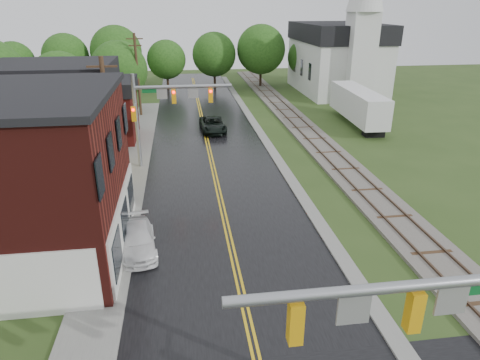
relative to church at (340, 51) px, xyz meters
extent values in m
cube|color=black|center=(-20.00, -23.74, -5.83)|extent=(10.00, 90.00, 0.02)
cube|color=gray|center=(-14.60, -18.74, -5.83)|extent=(0.80, 70.00, 0.12)
cube|color=gray|center=(-26.20, -28.74, -5.83)|extent=(2.40, 50.00, 0.12)
cube|color=silver|center=(-25.45, -38.74, -4.33)|extent=(0.10, 9.50, 3.00)
cube|color=tan|center=(-31.00, -27.74, -2.63)|extent=(8.00, 7.00, 6.40)
cube|color=#3F0F0C|center=(-30.00, -18.74, -3.63)|extent=(7.00, 6.00, 4.40)
cube|color=silver|center=(0.00, 1.26, -2.33)|extent=(10.00, 16.00, 7.00)
cube|color=black|center=(0.00, 1.26, 2.37)|extent=(10.40, 16.40, 2.40)
cube|color=silver|center=(0.00, -6.74, -0.33)|extent=(3.20, 3.20, 11.00)
cube|color=#59544C|center=(-10.00, -18.74, -5.73)|extent=(3.20, 80.00, 0.20)
cube|color=#4C3828|center=(-10.72, -18.74, -5.59)|extent=(0.10, 80.00, 0.12)
cube|color=#4C3828|center=(-9.28, -18.74, -5.59)|extent=(0.10, 80.00, 0.12)
cylinder|color=gray|center=(-18.00, -51.74, 0.37)|extent=(7.20, 0.26, 0.26)
cube|color=orange|center=(-17.28, -51.74, -0.33)|extent=(0.32, 0.30, 1.05)
cube|color=orange|center=(-20.02, -51.74, -0.33)|extent=(0.32, 0.30, 1.05)
cube|color=gray|center=(-16.42, -51.74, -0.13)|extent=(0.75, 0.06, 0.75)
cube|color=gray|center=(-18.72, -51.74, -0.13)|extent=(0.75, 0.06, 0.75)
cylinder|color=gray|center=(-25.60, -26.74, -2.23)|extent=(0.28, 0.28, 7.20)
cylinder|color=gray|center=(-22.00, -26.74, 0.37)|extent=(7.20, 0.26, 0.26)
cube|color=orange|center=(-22.72, -26.74, -0.33)|extent=(0.32, 0.30, 1.05)
cube|color=orange|center=(-19.98, -26.74, -0.33)|extent=(0.32, 0.30, 1.05)
cube|color=gray|center=(-23.58, -26.74, -0.13)|extent=(0.75, 0.06, 0.75)
cube|color=gray|center=(-21.28, -26.74, -0.13)|extent=(0.75, 0.06, 0.75)
cube|color=#0C5926|center=(-24.30, -26.74, 0.12)|extent=(1.40, 0.04, 0.30)
sphere|color=#FF0C0C|center=(-22.72, -26.92, 0.00)|extent=(0.20, 0.20, 0.20)
cylinder|color=#382616|center=(-26.80, -31.74, -1.33)|extent=(0.28, 0.28, 9.00)
cube|color=#382616|center=(-26.80, -31.74, 2.57)|extent=(1.80, 0.12, 0.12)
cube|color=#382616|center=(-26.80, -31.74, 1.87)|extent=(1.40, 0.12, 0.12)
cylinder|color=#382616|center=(-26.80, -9.74, -1.33)|extent=(0.28, 0.28, 9.00)
cube|color=#382616|center=(-26.80, -9.74, 2.57)|extent=(1.80, 0.12, 0.12)
cube|color=#382616|center=(-26.80, -9.74, 1.87)|extent=(1.40, 0.12, 0.12)
cylinder|color=black|center=(-34.00, -13.74, -4.48)|extent=(0.36, 0.36, 2.70)
sphere|color=#1D4513|center=(-34.00, -13.74, -1.18)|extent=(6.00, 6.00, 6.00)
sphere|color=#1D4513|center=(-33.40, -14.14, -1.71)|extent=(4.20, 4.20, 4.20)
cylinder|color=black|center=(-29.00, -7.74, -4.39)|extent=(0.36, 0.36, 2.88)
sphere|color=#1D4513|center=(-29.00, -7.74, -0.87)|extent=(6.40, 6.40, 6.40)
sphere|color=#1D4513|center=(-28.40, -8.14, -1.43)|extent=(4.48, 4.48, 4.48)
imported|color=black|center=(-19.20, -17.41, -5.13)|extent=(2.57, 5.19, 1.42)
imported|color=white|center=(-24.80, -39.18, -5.20)|extent=(2.32, 4.54, 1.26)
cube|color=black|center=(-3.94, -21.13, -5.43)|extent=(1.92, 1.28, 0.80)
cylinder|color=gray|center=(-3.94, -13.96, -5.43)|extent=(0.16, 0.16, 0.80)
cube|color=silver|center=(-3.94, -16.83, -3.60)|extent=(3.00, 11.57, 2.87)
camera|label=1|loc=(-22.22, -58.86, 6.05)|focal=32.00mm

